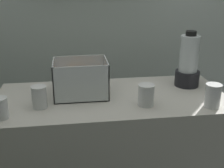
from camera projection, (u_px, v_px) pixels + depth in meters
The scene contains 8 objects.
counter at pixel (112, 159), 1.97m from camera, with size 1.40×0.64×0.90m, color beige.
back_wall_unit at pixel (98, 18), 2.39m from camera, with size 2.60×0.24×2.50m.
carrot_display_bin at pixel (81, 84), 1.80m from camera, with size 0.32×0.24×0.22m.
blender_pitcher at pixel (188, 64), 1.93m from camera, with size 0.16×0.16×0.36m.
juice_cup_carrot_far_left at pixel (0, 109), 1.52m from camera, with size 0.08×0.08×0.11m.
juice_cup_beet_left at pixel (39, 98), 1.64m from camera, with size 0.08×0.08×0.13m.
juice_cup_beet_middle at pixel (146, 96), 1.67m from camera, with size 0.09×0.09×0.12m.
juice_cup_carrot_right at pixel (213, 97), 1.65m from camera, with size 0.09×0.09×0.13m.
Camera 1 is at (-0.23, -1.65, 1.61)m, focal length 47.64 mm.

